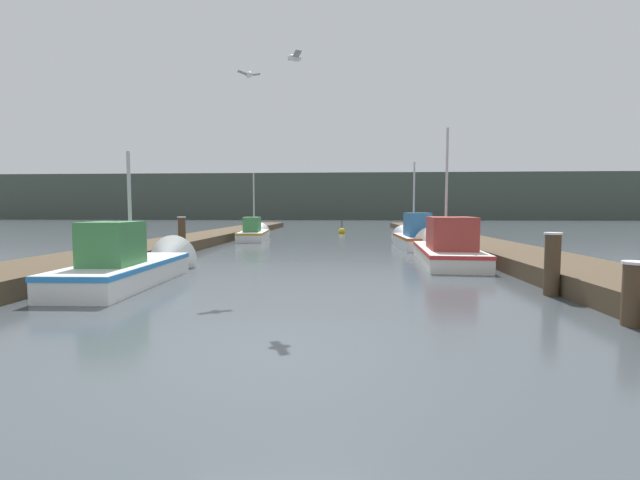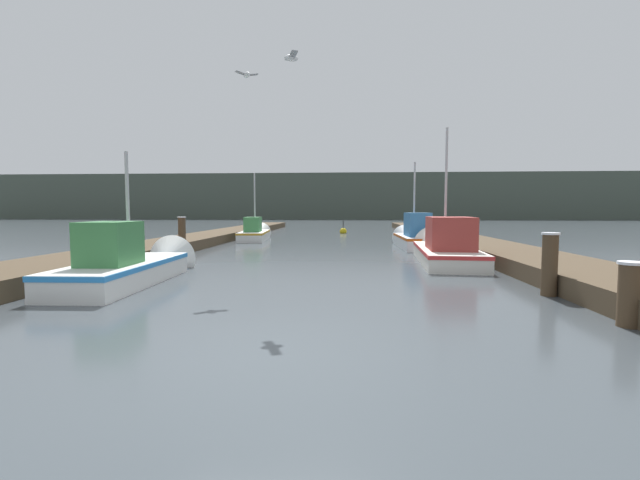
# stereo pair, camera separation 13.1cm
# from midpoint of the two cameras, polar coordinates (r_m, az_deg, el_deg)

# --- Properties ---
(ground_plane) EXTENTS (200.00, 200.00, 0.00)m
(ground_plane) POSITION_cam_midpoint_polar(r_m,az_deg,el_deg) (5.11, -7.99, -15.16)
(ground_plane) COLOR #3D4449
(dock_left) EXTENTS (2.32, 40.00, 0.42)m
(dock_left) POSITION_cam_midpoint_polar(r_m,az_deg,el_deg) (21.99, -15.68, 0.14)
(dock_left) COLOR #4C3D2B
(dock_left) RESTS_ON ground_plane
(dock_right) EXTENTS (2.32, 40.00, 0.42)m
(dock_right) POSITION_cam_midpoint_polar(r_m,az_deg,el_deg) (21.43, 17.67, -0.00)
(dock_right) COLOR #4C3D2B
(dock_right) RESTS_ON ground_plane
(distant_shore_ridge) EXTENTS (120.00, 16.00, 7.61)m
(distant_shore_ridge) POSITION_cam_midpoint_polar(r_m,az_deg,el_deg) (77.73, 2.76, 5.69)
(distant_shore_ridge) COLOR #424C42
(distant_shore_ridge) RESTS_ON ground_plane
(fishing_boat_0) EXTENTS (1.59, 4.99, 3.40)m
(fishing_boat_0) POSITION_cam_midpoint_polar(r_m,az_deg,el_deg) (10.90, -23.68, -2.98)
(fishing_boat_0) COLOR silver
(fishing_boat_0) RESTS_ON ground_plane
(fishing_boat_1) EXTENTS (2.04, 6.11, 4.79)m
(fishing_boat_1) POSITION_cam_midpoint_polar(r_m,az_deg,el_deg) (14.57, 16.00, -0.92)
(fishing_boat_1) COLOR silver
(fishing_boat_1) RESTS_ON ground_plane
(fishing_boat_2) EXTENTS (1.44, 5.13, 4.11)m
(fishing_boat_2) POSITION_cam_midpoint_polar(r_m,az_deg,el_deg) (19.56, 12.09, 0.50)
(fishing_boat_2) COLOR silver
(fishing_boat_2) RESTS_ON ground_plane
(fishing_boat_3) EXTENTS (1.76, 5.33, 4.02)m
(fishing_boat_3) POSITION_cam_midpoint_polar(r_m,az_deg,el_deg) (24.02, -8.83, 0.95)
(fishing_boat_3) COLOR silver
(fishing_boat_3) RESTS_ON ground_plane
(mooring_piling_0) EXTENTS (0.32, 0.32, 1.40)m
(mooring_piling_0) POSITION_cam_midpoint_polar(r_m,az_deg,el_deg) (17.08, -18.14, 0.65)
(mooring_piling_0) COLOR #473523
(mooring_piling_0) RESTS_ON ground_plane
(mooring_piling_1) EXTENTS (0.23, 0.23, 1.36)m
(mooring_piling_1) POSITION_cam_midpoint_polar(r_m,az_deg,el_deg) (18.39, 16.31, 0.85)
(mooring_piling_1) COLOR #473523
(mooring_piling_1) RESTS_ON ground_plane
(mooring_piling_2) EXTENTS (0.35, 0.35, 0.94)m
(mooring_piling_2) POSITION_cam_midpoint_polar(r_m,az_deg,el_deg) (7.61, 35.97, -5.79)
(mooring_piling_2) COLOR #473523
(mooring_piling_2) RESTS_ON ground_plane
(mooring_piling_3) EXTENTS (0.33, 0.33, 1.23)m
(mooring_piling_3) POSITION_cam_midpoint_polar(r_m,az_deg,el_deg) (9.45, 28.21, -2.81)
(mooring_piling_3) COLOR #473523
(mooring_piling_3) RESTS_ON ground_plane
(channel_buoy) EXTENTS (0.49, 0.49, 0.99)m
(channel_buoy) POSITION_cam_midpoint_polar(r_m,az_deg,el_deg) (29.84, 2.81, 1.16)
(channel_buoy) COLOR gold
(channel_buoy) RESTS_ON ground_plane
(seagull_lead) EXTENTS (0.33, 0.55, 0.12)m
(seagull_lead) POSITION_cam_midpoint_polar(r_m,az_deg,el_deg) (8.97, -3.85, 23.07)
(seagull_lead) COLOR white
(seagull_1) EXTENTS (0.53, 0.38, 0.12)m
(seagull_1) POSITION_cam_midpoint_polar(r_m,az_deg,el_deg) (11.11, -9.82, 20.91)
(seagull_1) COLOR white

